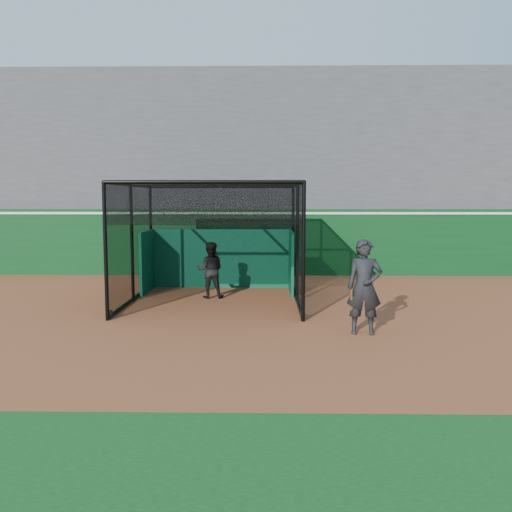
{
  "coord_description": "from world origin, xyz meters",
  "views": [
    {
      "loc": [
        0.37,
        -12.03,
        2.88
      ],
      "look_at": [
        0.11,
        2.0,
        1.4
      ],
      "focal_mm": 38.0,
      "sensor_mm": 36.0,
      "label": 1
    }
  ],
  "objects": [
    {
      "name": "batter",
      "position": [
        -1.26,
        3.59,
        0.82
      ],
      "size": [
        0.81,
        0.64,
        1.63
      ],
      "primitive_type": "imported",
      "rotation": [
        0.0,
        0.0,
        3.17
      ],
      "color": "black",
      "rests_on": "ground"
    },
    {
      "name": "on_deck_player",
      "position": [
        2.46,
        -0.61,
        1.01
      ],
      "size": [
        0.78,
        0.54,
        2.03
      ],
      "color": "black",
      "rests_on": "ground"
    },
    {
      "name": "outfield_wall",
      "position": [
        0.0,
        8.5,
        1.29
      ],
      "size": [
        50.0,
        0.5,
        2.5
      ],
      "color": "#0B3D17",
      "rests_on": "ground"
    },
    {
      "name": "batting_cage",
      "position": [
        -1.08,
        3.1,
        1.63
      ],
      "size": [
        4.74,
        5.14,
        3.27
      ],
      "color": "black",
      "rests_on": "ground"
    },
    {
      "name": "grandstand",
      "position": [
        0.0,
        12.27,
        4.48
      ],
      "size": [
        50.0,
        7.85,
        8.95
      ],
      "color": "#4C4C4F",
      "rests_on": "ground"
    },
    {
      "name": "ground",
      "position": [
        0.0,
        0.0,
        0.0
      ],
      "size": [
        120.0,
        120.0,
        0.0
      ],
      "primitive_type": "plane",
      "color": "#974E2B",
      "rests_on": "ground"
    }
  ]
}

